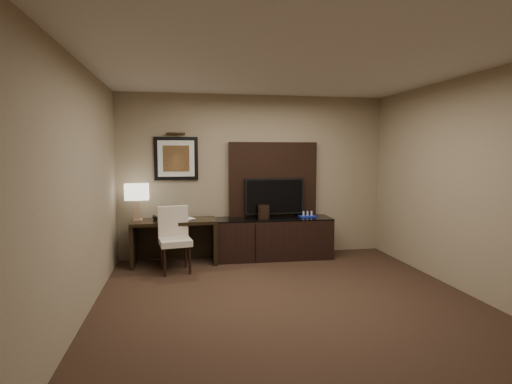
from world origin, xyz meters
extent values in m
cube|color=black|center=(0.00, 0.00, -0.01)|extent=(4.50, 5.00, 0.01)
cube|color=silver|center=(0.00, 0.00, 2.70)|extent=(4.50, 5.00, 0.01)
cube|color=gray|center=(0.00, 2.50, 1.35)|extent=(4.50, 0.01, 2.70)
cube|color=gray|center=(0.00, -2.50, 1.35)|extent=(4.50, 0.01, 2.70)
cube|color=gray|center=(-2.25, 0.00, 1.35)|extent=(0.01, 5.00, 2.70)
cube|color=gray|center=(2.25, 0.00, 1.35)|extent=(0.01, 5.00, 2.70)
cube|color=black|center=(-1.35, 2.15, 0.35)|extent=(1.32, 0.59, 0.70)
cube|color=black|center=(0.23, 2.20, 0.34)|extent=(1.97, 0.61, 0.67)
cube|color=black|center=(0.30, 2.44, 1.27)|extent=(1.50, 0.12, 1.30)
cube|color=black|center=(0.30, 2.34, 1.02)|extent=(1.00, 0.08, 0.60)
cube|color=black|center=(-1.30, 2.48, 1.65)|extent=(0.70, 0.04, 0.70)
cylinder|color=#3B2612|center=(-1.30, 2.44, 2.05)|extent=(0.04, 0.04, 0.30)
cube|color=#1A62AC|center=(-1.26, 2.12, 0.71)|extent=(0.31, 0.37, 0.02)
imported|color=#B6AD8F|center=(-1.20, 2.13, 0.81)|extent=(0.15, 0.09, 0.22)
cylinder|color=black|center=(0.09, 2.20, 0.78)|extent=(0.24, 0.24, 0.22)
camera|label=1|loc=(-1.22, -4.13, 1.76)|focal=28.00mm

